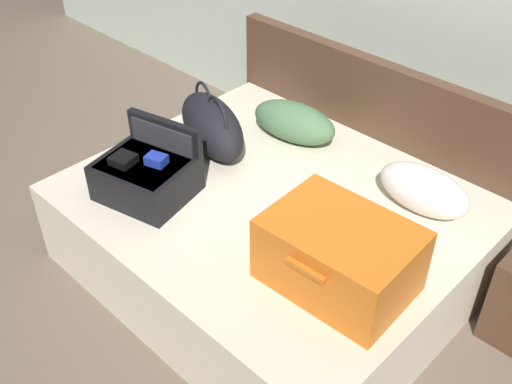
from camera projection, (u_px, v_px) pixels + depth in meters
The scene contains 8 objects.
ground_plane at pixel (217, 308), 3.02m from camera, with size 12.00×12.00×0.00m, color #6B5B4C.
bed at pixel (272, 234), 3.10m from camera, with size 1.90×1.58×0.48m, color beige.
headboard at pixel (371, 136), 3.44m from camera, with size 1.93×0.08×0.92m, color #4C3323.
hard_case_large at pixel (339, 255), 2.41m from camera, with size 0.61×0.47×0.30m.
hard_case_medium at pixel (147, 174), 2.91m from camera, with size 0.50×0.46×0.34m.
duffel_bag at pixel (212, 125), 3.22m from camera, with size 0.65×0.45×0.35m.
pillow_near_headboard at pixel (424, 190), 2.83m from camera, with size 0.46×0.25×0.21m, color white.
pillow_center_head at pixel (294, 122), 3.32m from camera, with size 0.50×0.24×0.22m, color #4C724C.
Camera 1 is at (1.56, -1.33, 2.30)m, focal length 42.12 mm.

